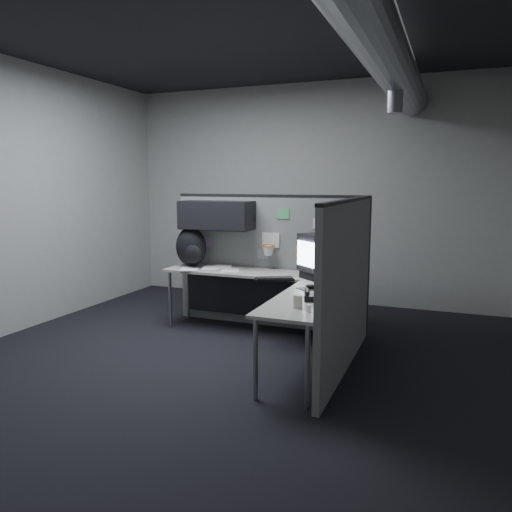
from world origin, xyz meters
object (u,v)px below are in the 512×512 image
at_px(keyboard, 275,279).
at_px(phone, 314,296).
at_px(desk, 270,288).
at_px(backpack, 191,248).
at_px(monitor, 324,256).

bearing_deg(keyboard, phone, -32.06).
relative_size(desk, backpack, 4.69).
distance_m(monitor, keyboard, 0.60).
bearing_deg(backpack, keyboard, -37.46).
height_order(desk, phone, phone).
height_order(desk, monitor, monitor).
distance_m(phone, backpack, 2.23).
bearing_deg(monitor, keyboard, -151.71).
distance_m(monitor, phone, 1.05).
height_order(phone, backpack, backpack).
relative_size(desk, keyboard, 5.35).
bearing_deg(keyboard, monitor, 49.91).
bearing_deg(backpack, monitor, -22.73).
bearing_deg(desk, monitor, 16.65).
distance_m(keyboard, phone, 0.95).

